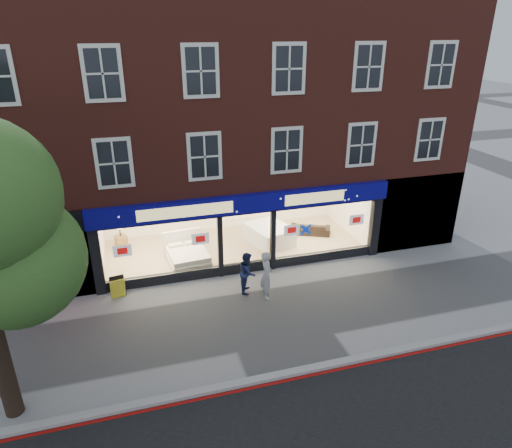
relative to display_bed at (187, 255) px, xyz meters
name	(u,v)px	position (x,y,z in m)	size (l,w,h in m)	color
ground	(271,314)	(2.17, -4.33, -0.41)	(120.00, 120.00, 0.00)	gray
kerb_line	(306,376)	(2.17, -7.43, -0.40)	(60.00, 0.10, 0.01)	#8C0A07
kerb_stone	(303,370)	(2.17, -7.23, -0.35)	(60.00, 0.25, 0.12)	gray
showroom_floor	(234,247)	(2.17, 0.92, -0.36)	(11.00, 4.50, 0.10)	tan
building	(221,86)	(2.15, 2.60, 6.26)	(19.00, 8.26, 10.30)	maroon
display_bed	(187,255)	(0.00, 0.00, 0.00)	(1.74, 2.06, 1.08)	silver
bedside_table	(121,241)	(-2.54, 2.14, -0.03)	(0.45, 0.45, 0.55)	brown
mattress_stack	(269,234)	(3.77, 0.83, 0.08)	(2.03, 2.31, 0.77)	silver
sofa	(310,228)	(5.87, 1.17, -0.04)	(1.79, 0.70, 0.52)	black
a_board	(118,288)	(-2.73, -1.78, 0.00)	(0.52, 0.34, 0.80)	gold
pedestrian_grey	(267,275)	(2.35, -3.23, 0.49)	(0.65, 0.43, 1.78)	#9FA0A6
pedestrian_blue	(247,272)	(1.81, -2.66, 0.37)	(0.75, 0.59, 1.55)	#1A224A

